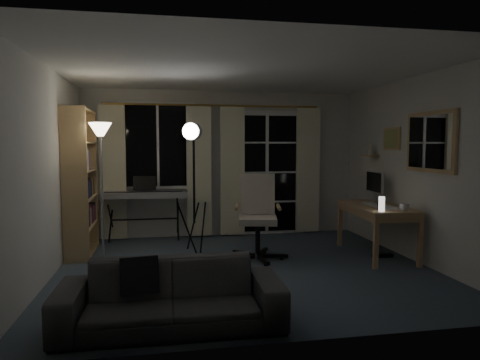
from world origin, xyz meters
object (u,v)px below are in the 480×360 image
Objects in this scene: torchiere_lamp at (101,151)px; studio_light at (192,147)px; desk at (377,212)px; monitor at (375,183)px; keyboard_piano at (144,196)px; mug at (404,206)px; bookshelf at (78,186)px; sofa at (171,284)px; office_chair at (258,208)px.

studio_light is (1.17, 0.27, 0.05)m from torchiere_lamp.
desk is 2.65× the size of monitor.
desk is at bearing -4.70° from torchiere_lamp.
keyboard_piano reaches higher than desk.
desk is (3.63, -0.30, -0.83)m from torchiere_lamp.
mug reaches higher than desk.
studio_light is 3.71× the size of monitor.
bookshelf is 1.51× the size of keyboard_piano.
torchiere_lamp is 2.53m from sofa.
monitor reaches higher than office_chair.
mug is at bearing -92.86° from monitor.
sofa is at bearing -75.51° from studio_light.
mug is at bearing -11.24° from office_chair.
monitor is (3.82, 0.15, -0.49)m from torchiere_lamp.
torchiere_lamp is 3.58× the size of monitor.
sofa is at bearing -155.39° from mug.
office_chair is at bearing 157.09° from mug.
torchiere_lamp is at bearing 167.91° from mug.
studio_light is at bearing 157.38° from mug.
torchiere_lamp is at bearing -170.47° from office_chair.
keyboard_piano reaches higher than sofa.
desk is (3.15, -1.42, -0.12)m from keyboard_piano.
torchiere_lamp reaches higher than desk.
office_chair reaches higher than desk.
studio_light is at bearing -50.15° from keyboard_piano.
desk is 0.53m from mug.
desk is at bearing 9.90° from studio_light.
office_chair reaches higher than sofa.
keyboard_piano is 1.00× the size of desk.
monitor is at bearing -5.18° from bookshelf.
torchiere_lamp reaches higher than monitor.
studio_light reaches higher than mug.
sofa is (-2.90, -1.33, -0.39)m from mug.
mug is 0.06× the size of sofa.
keyboard_piano is 3.77m from mug.
sofa is (1.20, -2.60, -0.59)m from bookshelf.
torchiere_lamp is 3.73m from desk.
sofa is (-3.00, -2.28, -0.60)m from monitor.
keyboard_piano is 1.18× the size of office_chair.
bookshelf is 1.08× the size of sofa.
monitor is at bearing 20.39° from studio_light.
torchiere_lamp is at bearing -144.42° from studio_light.
mug is (4.11, -1.27, -0.20)m from bookshelf.
bookshelf reaches higher than office_chair.
bookshelf is 1.51× the size of desk.
studio_light reaches higher than office_chair.
sofa is at bearing -108.50° from office_chair.
studio_light is at bearing 82.68° from sofa.
office_chair reaches higher than keyboard_piano.
bookshelf is 1.66m from studio_light.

